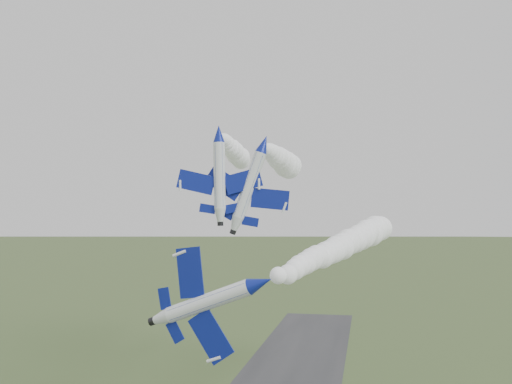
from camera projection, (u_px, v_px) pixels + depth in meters
jet_lead at (261, 283)px, 53.27m from camera, size 5.39×13.76×10.67m
smoke_trail_jet_lead at (348, 243)px, 93.53m from camera, size 17.17×78.96×5.55m
jet_pair_left at (219, 133)px, 74.05m from camera, size 11.11×13.09×3.24m
smoke_trail_jet_pair_left at (235, 152)px, 114.23m from camera, size 17.81×73.09×4.81m
jet_pair_right at (264, 144)px, 74.01m from camera, size 10.79×13.63×4.51m
smoke_trail_jet_pair_right at (281, 160)px, 103.56m from camera, size 9.15×52.92×5.24m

